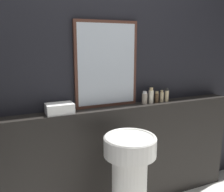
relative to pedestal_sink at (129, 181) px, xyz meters
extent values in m
cube|color=black|center=(-0.04, 0.53, 0.75)|extent=(8.00, 0.06, 2.50)
cube|color=black|center=(-0.04, 0.41, -0.01)|extent=(2.72, 0.17, 0.98)
cylinder|color=silver|center=(0.00, 0.00, 0.29)|extent=(0.39, 0.39, 0.14)
torus|color=silver|center=(0.00, 0.00, 0.36)|extent=(0.39, 0.39, 0.02)
cube|color=#47281E|center=(0.01, 0.48, 0.85)|extent=(0.58, 0.03, 0.74)
cube|color=#B2BCC6|center=(0.01, 0.47, 0.85)|extent=(0.53, 0.02, 0.69)
cube|color=white|center=(-0.42, 0.41, 0.52)|extent=(0.22, 0.15, 0.08)
cylinder|color=gray|center=(0.37, 0.41, 0.53)|extent=(0.05, 0.05, 0.10)
cylinder|color=silver|center=(0.37, 0.41, 0.59)|extent=(0.04, 0.04, 0.02)
cylinder|color=beige|center=(0.44, 0.41, 0.54)|extent=(0.05, 0.05, 0.12)
cylinder|color=tan|center=(0.44, 0.41, 0.62)|extent=(0.03, 0.03, 0.03)
cylinder|color=#4C3823|center=(0.50, 0.41, 0.53)|extent=(0.04, 0.04, 0.09)
cylinder|color=tan|center=(0.50, 0.41, 0.58)|extent=(0.03, 0.03, 0.02)
cylinder|color=#C6B284|center=(0.56, 0.41, 0.53)|extent=(0.04, 0.04, 0.09)
cylinder|color=tan|center=(0.56, 0.41, 0.58)|extent=(0.03, 0.03, 0.02)
cylinder|color=#C6B284|center=(0.62, 0.41, 0.53)|extent=(0.04, 0.04, 0.11)
cylinder|color=black|center=(0.62, 0.41, 0.60)|extent=(0.03, 0.03, 0.02)
camera|label=1|loc=(-0.82, -1.53, 1.04)|focal=40.00mm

